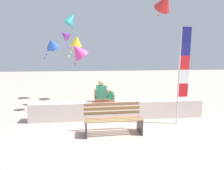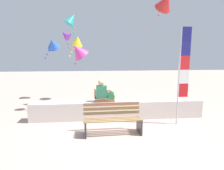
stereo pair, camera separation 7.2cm
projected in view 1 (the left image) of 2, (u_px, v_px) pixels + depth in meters
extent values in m
plane|color=#BB9E90|center=(122.00, 129.00, 6.10)|extent=(40.00, 40.00, 0.00)
cube|color=beige|center=(118.00, 110.00, 7.03)|extent=(6.22, 0.48, 0.64)
cube|color=#95784D|center=(114.00, 121.00, 5.48)|extent=(1.72, 0.13, 0.03)
cube|color=#96814E|center=(114.00, 120.00, 5.59)|extent=(1.72, 0.13, 0.03)
cube|color=#997354|center=(113.00, 119.00, 5.70)|extent=(1.72, 0.13, 0.03)
cube|color=#A8745A|center=(113.00, 117.00, 5.81)|extent=(1.72, 0.13, 0.03)
cube|color=#958057|center=(112.00, 113.00, 5.89)|extent=(1.72, 0.10, 0.10)
cube|color=#9D774B|center=(112.00, 108.00, 5.89)|extent=(1.72, 0.10, 0.10)
cube|color=#A0735A|center=(112.00, 104.00, 5.90)|extent=(1.72, 0.10, 0.10)
cube|color=#2D2D33|center=(86.00, 128.00, 5.57)|extent=(0.07, 0.53, 0.45)
cube|color=#2D2D33|center=(140.00, 125.00, 5.79)|extent=(0.07, 0.53, 0.45)
cube|color=brown|center=(101.00, 100.00, 6.91)|extent=(0.48, 0.39, 0.13)
cube|color=#317C5A|center=(101.00, 92.00, 6.86)|extent=(0.37, 0.24, 0.46)
cylinder|color=#E0AA84|center=(95.00, 94.00, 6.83)|extent=(0.08, 0.18, 0.33)
cylinder|color=#E0AA84|center=(108.00, 93.00, 6.88)|extent=(0.08, 0.18, 0.33)
sphere|color=#E0AA84|center=(101.00, 82.00, 6.81)|extent=(0.23, 0.23, 0.23)
cube|color=brown|center=(111.00, 100.00, 6.95)|extent=(0.28, 0.23, 0.08)
cube|color=#267D4F|center=(111.00, 96.00, 6.92)|extent=(0.22, 0.14, 0.27)
cylinder|color=#D9AE87|center=(107.00, 97.00, 6.90)|extent=(0.05, 0.11, 0.20)
cylinder|color=#D9AE87|center=(114.00, 97.00, 6.93)|extent=(0.05, 0.11, 0.20)
sphere|color=#D9AE87|center=(111.00, 90.00, 6.89)|extent=(0.14, 0.14, 0.14)
cylinder|color=#B7B7BC|center=(179.00, 77.00, 6.28)|extent=(0.05, 0.05, 3.18)
cube|color=red|center=(183.00, 90.00, 6.37)|extent=(0.31, 0.02, 0.45)
cube|color=white|center=(184.00, 77.00, 6.29)|extent=(0.31, 0.02, 0.45)
cube|color=red|center=(185.00, 63.00, 6.22)|extent=(0.31, 0.02, 0.45)
cube|color=navy|center=(186.00, 49.00, 6.15)|extent=(0.31, 0.02, 0.45)
cube|color=navy|center=(187.00, 34.00, 6.07)|extent=(0.31, 0.02, 0.45)
cone|color=blue|center=(52.00, 43.00, 9.49)|extent=(0.65, 0.81, 0.76)
sphere|color=blue|center=(50.00, 47.00, 9.52)|extent=(0.08, 0.08, 0.08)
sphere|color=blue|center=(48.00, 51.00, 9.55)|extent=(0.08, 0.08, 0.08)
sphere|color=blue|center=(46.00, 55.00, 9.57)|extent=(0.08, 0.08, 0.08)
sphere|color=blue|center=(44.00, 58.00, 9.60)|extent=(0.08, 0.08, 0.08)
cone|color=purple|center=(65.00, 35.00, 8.26)|extent=(0.62, 0.54, 0.52)
sphere|color=purple|center=(66.00, 39.00, 8.38)|extent=(0.08, 0.08, 0.08)
sphere|color=purple|center=(67.00, 43.00, 8.51)|extent=(0.08, 0.08, 0.08)
sphere|color=purple|center=(69.00, 48.00, 8.63)|extent=(0.08, 0.08, 0.08)
cone|color=#DB3D9E|center=(78.00, 50.00, 7.53)|extent=(1.01, 0.93, 0.80)
sphere|color=#E64888|center=(77.00, 55.00, 7.64)|extent=(0.08, 0.08, 0.08)
sphere|color=#E64888|center=(76.00, 60.00, 7.75)|extent=(0.08, 0.08, 0.08)
sphere|color=#E64888|center=(75.00, 64.00, 7.86)|extent=(0.08, 0.08, 0.08)
cone|color=yellow|center=(77.00, 41.00, 9.31)|extent=(0.80, 0.86, 0.64)
sphere|color=yellow|center=(75.00, 45.00, 9.29)|extent=(0.08, 0.08, 0.08)
sphere|color=yellow|center=(73.00, 48.00, 9.27)|extent=(0.08, 0.08, 0.08)
sphere|color=yellow|center=(71.00, 52.00, 9.25)|extent=(0.08, 0.08, 0.08)
sphere|color=yellow|center=(69.00, 56.00, 9.22)|extent=(0.08, 0.08, 0.08)
cone|color=red|center=(165.00, 2.00, 7.95)|extent=(0.89, 1.05, 0.92)
sphere|color=#D64219|center=(163.00, 7.00, 7.95)|extent=(0.08, 0.08, 0.08)
sphere|color=#D64219|center=(160.00, 11.00, 7.95)|extent=(0.08, 0.08, 0.08)
sphere|color=#D64219|center=(158.00, 15.00, 7.95)|extent=(0.08, 0.08, 0.08)
cone|color=teal|center=(71.00, 19.00, 7.38)|extent=(0.67, 0.58, 0.58)
sphere|color=teal|center=(72.00, 24.00, 7.32)|extent=(0.08, 0.08, 0.08)
sphere|color=teal|center=(73.00, 28.00, 7.26)|extent=(0.08, 0.08, 0.08)
sphere|color=teal|center=(74.00, 33.00, 7.20)|extent=(0.08, 0.08, 0.08)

